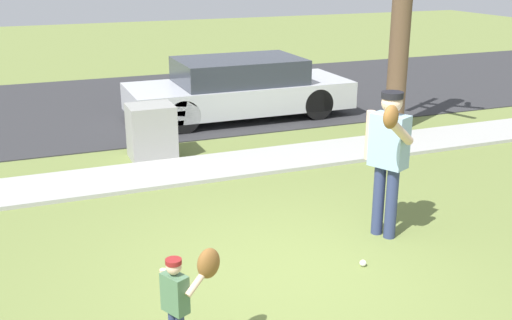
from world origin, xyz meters
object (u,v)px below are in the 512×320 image
at_px(person_child, 186,289).
at_px(person_adult, 388,149).
at_px(parked_sedan_silver, 239,88).
at_px(street_tree_near, 403,2).
at_px(baseball, 363,263).
at_px(utility_cabinet, 151,132).

bearing_deg(person_child, person_adult, 0.46).
height_order(person_adult, parked_sedan_silver, person_adult).
bearing_deg(parked_sedan_silver, street_tree_near, 139.63).
xyz_separation_m(person_adult, person_child, (-2.83, -1.43, -0.45)).
bearing_deg(person_child, baseball, -5.17).
height_order(baseball, utility_cabinet, utility_cabinet).
height_order(person_adult, baseball, person_adult).
xyz_separation_m(street_tree_near, parked_sedan_silver, (-2.45, 2.08, -1.82)).
distance_m(person_adult, baseball, 1.36).
xyz_separation_m(person_child, utility_cabinet, (0.93, 5.50, -0.20)).
relative_size(person_child, parked_sedan_silver, 0.21).
xyz_separation_m(person_child, parked_sedan_silver, (3.24, 7.55, -0.03)).
distance_m(baseball, utility_cabinet, 4.84).
xyz_separation_m(person_adult, parked_sedan_silver, (0.41, 6.12, -0.48)).
relative_size(utility_cabinet, street_tree_near, 0.20).
bearing_deg(utility_cabinet, parked_sedan_silver, 41.53).
bearing_deg(utility_cabinet, person_child, -99.63).
bearing_deg(parked_sedan_silver, baseball, 81.33).
bearing_deg(person_child, parked_sedan_silver, 40.45).
relative_size(street_tree_near, parked_sedan_silver, 0.99).
xyz_separation_m(utility_cabinet, street_tree_near, (4.76, -0.04, 1.99)).
distance_m(person_child, street_tree_near, 8.09).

